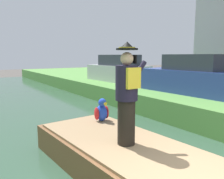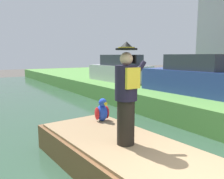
% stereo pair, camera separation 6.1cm
% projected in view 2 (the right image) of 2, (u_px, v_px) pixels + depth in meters
% --- Properties ---
extents(boat, '(2.07, 4.31, 0.61)m').
position_uv_depth(boat, '(122.00, 156.00, 4.37)').
color(boat, brown).
rests_on(boat, canal_water).
extents(person_pirate, '(0.61, 0.42, 1.85)m').
position_uv_depth(person_pirate, '(126.00, 94.00, 4.04)').
color(person_pirate, black).
rests_on(person_pirate, boat).
extents(parrot_plush, '(0.36, 0.35, 0.57)m').
position_uv_depth(parrot_plush, '(102.00, 111.00, 5.62)').
color(parrot_plush, blue).
rests_on(parrot_plush, boat).
extents(parked_car_blue, '(1.88, 4.07, 1.50)m').
position_uv_depth(parked_car_blue, '(194.00, 77.00, 8.89)').
color(parked_car_blue, '#2D4293').
rests_on(parked_car_blue, grass_bank_far).
extents(parked_car_silver, '(1.84, 4.06, 1.50)m').
position_uv_depth(parked_car_silver, '(119.00, 70.00, 13.12)').
color(parked_car_silver, '#B7B7BC').
rests_on(parked_car_silver, grass_bank_far).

